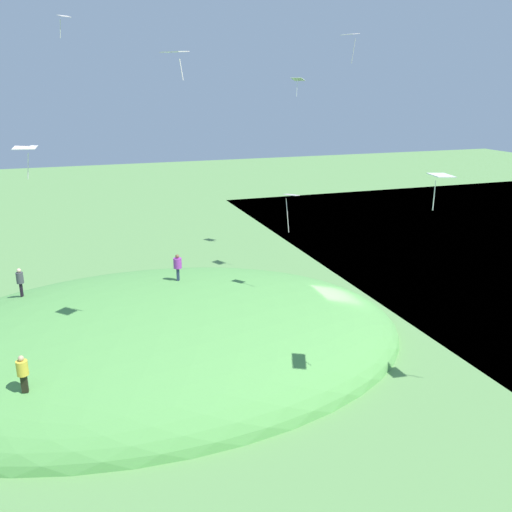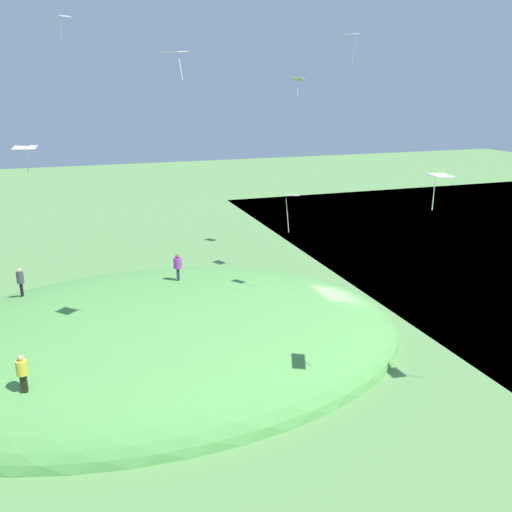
{
  "view_description": "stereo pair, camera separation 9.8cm",
  "coord_description": "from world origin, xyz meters",
  "px_view_note": "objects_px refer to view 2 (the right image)",
  "views": [
    {
      "loc": [
        14.73,
        27.61,
        14.0
      ],
      "look_at": [
        5.07,
        -0.41,
        4.89
      ],
      "focal_mm": 38.63,
      "sensor_mm": 36.0,
      "label": 1
    },
    {
      "loc": [
        14.63,
        27.64,
        14.0
      ],
      "look_at": [
        5.07,
        -0.41,
        4.89
      ],
      "focal_mm": 38.63,
      "sensor_mm": 36.0,
      "label": 2
    }
  ],
  "objects_px": {
    "person_with_child": "(178,264)",
    "kite_1": "(25,149)",
    "person_on_hilltop": "(20,279)",
    "kite_9": "(440,177)",
    "kite_4": "(64,18)",
    "kite_5": "(174,53)",
    "kite_8": "(351,36)",
    "kite_3": "(299,80)",
    "kite_0": "(291,198)",
    "person_walking_path": "(22,369)"
  },
  "relations": [
    {
      "from": "person_with_child",
      "to": "kite_1",
      "type": "height_order",
      "value": "kite_1"
    },
    {
      "from": "person_on_hilltop",
      "to": "kite_9",
      "type": "xyz_separation_m",
      "value": [
        -16.1,
        14.81,
        7.11
      ]
    },
    {
      "from": "person_with_child",
      "to": "person_on_hilltop",
      "type": "height_order",
      "value": "person_with_child"
    },
    {
      "from": "kite_4",
      "to": "kite_9",
      "type": "relative_size",
      "value": 0.97
    },
    {
      "from": "kite_1",
      "to": "kite_5",
      "type": "bearing_deg",
      "value": 144.15
    },
    {
      "from": "kite_8",
      "to": "kite_9",
      "type": "xyz_separation_m",
      "value": [
        5.37,
        17.59,
        -6.38
      ]
    },
    {
      "from": "kite_4",
      "to": "kite_8",
      "type": "relative_size",
      "value": 0.72
    },
    {
      "from": "kite_3",
      "to": "kite_8",
      "type": "bearing_deg",
      "value": 90.53
    },
    {
      "from": "person_on_hilltop",
      "to": "kite_4",
      "type": "relative_size",
      "value": 1.22
    },
    {
      "from": "person_with_child",
      "to": "kite_5",
      "type": "relative_size",
      "value": 1.38
    },
    {
      "from": "person_with_child",
      "to": "kite_4",
      "type": "distance_m",
      "value": 17.46
    },
    {
      "from": "kite_1",
      "to": "kite_4",
      "type": "relative_size",
      "value": 1.09
    },
    {
      "from": "person_with_child",
      "to": "kite_3",
      "type": "distance_m",
      "value": 20.81
    },
    {
      "from": "person_with_child",
      "to": "kite_8",
      "type": "bearing_deg",
      "value": 128.09
    },
    {
      "from": "person_on_hilltop",
      "to": "kite_3",
      "type": "xyz_separation_m",
      "value": [
        -21.39,
        -11.14,
        10.83
      ]
    },
    {
      "from": "kite_5",
      "to": "kite_4",
      "type": "bearing_deg",
      "value": -78.26
    },
    {
      "from": "kite_3",
      "to": "kite_0",
      "type": "bearing_deg",
      "value": 66.02
    },
    {
      "from": "kite_8",
      "to": "kite_4",
      "type": "bearing_deg",
      "value": -15.33
    },
    {
      "from": "kite_0",
      "to": "kite_9",
      "type": "distance_m",
      "value": 10.36
    },
    {
      "from": "kite_4",
      "to": "kite_5",
      "type": "relative_size",
      "value": 1.19
    },
    {
      "from": "kite_1",
      "to": "kite_3",
      "type": "height_order",
      "value": "kite_3"
    },
    {
      "from": "kite_5",
      "to": "person_on_hilltop",
      "type": "bearing_deg",
      "value": -52.56
    },
    {
      "from": "person_with_child",
      "to": "person_on_hilltop",
      "type": "bearing_deg",
      "value": -81.06
    },
    {
      "from": "person_walking_path",
      "to": "kite_3",
      "type": "height_order",
      "value": "kite_3"
    },
    {
      "from": "kite_1",
      "to": "kite_9",
      "type": "distance_m",
      "value": 17.48
    },
    {
      "from": "person_on_hilltop",
      "to": "person_walking_path",
      "type": "height_order",
      "value": "person_on_hilltop"
    },
    {
      "from": "person_with_child",
      "to": "kite_9",
      "type": "height_order",
      "value": "kite_9"
    },
    {
      "from": "kite_0",
      "to": "kite_4",
      "type": "bearing_deg",
      "value": -50.25
    },
    {
      "from": "kite_4",
      "to": "kite_9",
      "type": "height_order",
      "value": "kite_4"
    },
    {
      "from": "person_with_child",
      "to": "kite_5",
      "type": "bearing_deg",
      "value": 10.6
    },
    {
      "from": "person_with_child",
      "to": "kite_0",
      "type": "distance_m",
      "value": 7.75
    },
    {
      "from": "person_walking_path",
      "to": "kite_0",
      "type": "xyz_separation_m",
      "value": [
        -13.64,
        -5.05,
        5.17
      ]
    },
    {
      "from": "person_on_hilltop",
      "to": "kite_5",
      "type": "distance_m",
      "value": 16.74
    },
    {
      "from": "kite_9",
      "to": "person_walking_path",
      "type": "bearing_deg",
      "value": -17.27
    },
    {
      "from": "kite_9",
      "to": "person_on_hilltop",
      "type": "bearing_deg",
      "value": -42.62
    },
    {
      "from": "kite_3",
      "to": "kite_4",
      "type": "height_order",
      "value": "kite_4"
    },
    {
      "from": "kite_1",
      "to": "kite_5",
      "type": "height_order",
      "value": "kite_5"
    },
    {
      "from": "kite_3",
      "to": "kite_1",
      "type": "bearing_deg",
      "value": 39.51
    },
    {
      "from": "kite_4",
      "to": "kite_8",
      "type": "bearing_deg",
      "value": 164.67
    },
    {
      "from": "person_walking_path",
      "to": "kite_5",
      "type": "height_order",
      "value": "kite_5"
    },
    {
      "from": "kite_1",
      "to": "kite_8",
      "type": "distance_m",
      "value": 22.4
    },
    {
      "from": "person_with_child",
      "to": "kite_3",
      "type": "bearing_deg",
      "value": 154.23
    },
    {
      "from": "kite_3",
      "to": "person_walking_path",
      "type": "bearing_deg",
      "value": 45.47
    },
    {
      "from": "person_with_child",
      "to": "kite_9",
      "type": "distance_m",
      "value": 16.6
    },
    {
      "from": "kite_0",
      "to": "kite_4",
      "type": "distance_m",
      "value": 19.09
    },
    {
      "from": "kite_3",
      "to": "kite_9",
      "type": "height_order",
      "value": "kite_3"
    },
    {
      "from": "kite_8",
      "to": "kite_9",
      "type": "bearing_deg",
      "value": 73.02
    },
    {
      "from": "kite_1",
      "to": "kite_9",
      "type": "bearing_deg",
      "value": 147.15
    },
    {
      "from": "kite_9",
      "to": "person_with_child",
      "type": "bearing_deg",
      "value": -60.53
    },
    {
      "from": "person_on_hilltop",
      "to": "kite_0",
      "type": "height_order",
      "value": "kite_0"
    }
  ]
}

